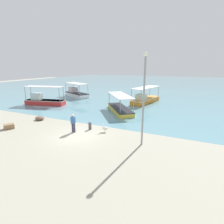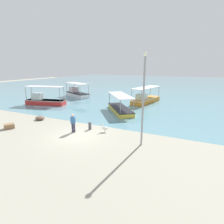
{
  "view_description": "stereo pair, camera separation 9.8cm",
  "coord_description": "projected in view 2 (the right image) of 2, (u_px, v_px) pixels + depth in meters",
  "views": [
    {
      "loc": [
        8.62,
        -11.59,
        5.86
      ],
      "look_at": [
        1.38,
        4.17,
        1.24
      ],
      "focal_mm": 28.0,
      "sensor_mm": 36.0,
      "label": 1
    },
    {
      "loc": [
        8.7,
        -11.55,
        5.86
      ],
      "look_at": [
        1.38,
        4.17,
        1.24
      ],
      "focal_mm": 28.0,
      "sensor_mm": 36.0,
      "label": 2
    }
  ],
  "objects": [
    {
      "name": "fishing_boat_near_left",
      "position": [
        77.0,
        93.0,
        34.07
      ],
      "size": [
        6.21,
        4.32,
        2.6
      ],
      "color": "white",
      "rests_on": "harbor_water"
    },
    {
      "name": "lamp_post",
      "position": [
        143.0,
        96.0,
        12.45
      ],
      "size": [
        0.28,
        0.28,
        6.75
      ],
      "color": "gray",
      "rests_on": "ground"
    },
    {
      "name": "harbor_water",
      "position": [
        165.0,
        84.0,
        57.22
      ],
      "size": [
        110.0,
        90.0,
        0.0
      ],
      "primitive_type": "cube",
      "color": "#5E8E9B",
      "rests_on": "ground"
    },
    {
      "name": "fishing_boat_center",
      "position": [
        44.0,
        100.0,
        27.05
      ],
      "size": [
        6.35,
        3.06,
        2.83
      ],
      "color": "red",
      "rests_on": "harbor_water"
    },
    {
      "name": "ground",
      "position": [
        77.0,
        135.0,
        15.18
      ],
      "size": [
        120.0,
        120.0,
        0.0
      ],
      "primitive_type": "plane",
      "color": "#9B9785"
    },
    {
      "name": "net_pile",
      "position": [
        40.0,
        118.0,
        19.48
      ],
      "size": [
        1.05,
        0.89,
        0.43
      ],
      "primitive_type": "ellipsoid",
      "color": "brown",
      "rests_on": "ground"
    },
    {
      "name": "pelican",
      "position": [
        105.0,
        128.0,
        15.86
      ],
      "size": [
        0.8,
        0.37,
        0.8
      ],
      "color": "#E0997A",
      "rests_on": "ground"
    },
    {
      "name": "fisherman_standing",
      "position": [
        73.0,
        123.0,
        15.67
      ],
      "size": [
        0.44,
        0.32,
        1.69
      ],
      "color": "#36344D",
      "rests_on": "ground"
    },
    {
      "name": "mooring_bollard",
      "position": [
        90.0,
        125.0,
        16.49
      ],
      "size": [
        0.3,
        0.3,
        0.75
      ],
      "color": "#47474C",
      "rests_on": "ground"
    },
    {
      "name": "fishing_boat_far_left",
      "position": [
        145.0,
        99.0,
        28.28
      ],
      "size": [
        3.43,
        6.91,
        2.5
      ],
      "color": "orange",
      "rests_on": "harbor_water"
    },
    {
      "name": "fishing_boat_outer",
      "position": [
        120.0,
        108.0,
        22.86
      ],
      "size": [
        5.39,
        6.15,
        2.22
      ],
      "color": "gold",
      "rests_on": "harbor_water"
    },
    {
      "name": "cargo_crate",
      "position": [
        9.0,
        126.0,
        16.78
      ],
      "size": [
        1.02,
        1.1,
        0.44
      ],
      "primitive_type": "cube",
      "rotation": [
        0.0,
        0.0,
        1.0
      ],
      "color": "olive",
      "rests_on": "ground"
    }
  ]
}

